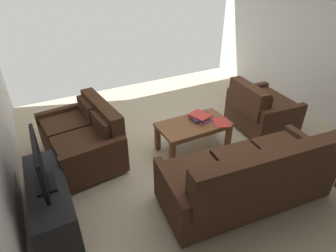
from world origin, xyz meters
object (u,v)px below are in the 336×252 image
at_px(loveseat_near, 84,137).
at_px(armchair_side, 260,110).
at_px(flat_tv, 40,164).
at_px(tv_remote, 203,113).
at_px(sofa_main, 249,177).
at_px(book_stack, 200,117).
at_px(tv_stand, 51,200).
at_px(loose_magazine, 221,122).
at_px(coffee_table, 193,128).

height_order(loveseat_near, armchair_side, armchair_side).
bearing_deg(flat_tv, tv_remote, -166.29).
height_order(sofa_main, book_stack, sofa_main).
relative_size(sofa_main, tv_stand, 1.60).
distance_m(sofa_main, loveseat_near, 2.26).
bearing_deg(loveseat_near, tv_stand, 56.53).
bearing_deg(armchair_side, tv_remote, -11.88).
bearing_deg(tv_remote, book_stack, 42.83).
xyz_separation_m(loveseat_near, tv_remote, (-1.76, 0.32, 0.11)).
bearing_deg(loveseat_near, loose_magazine, 159.52).
height_order(sofa_main, tv_stand, sofa_main).
height_order(sofa_main, loose_magazine, sofa_main).
xyz_separation_m(loveseat_near, flat_tv, (0.59, 0.90, 0.39)).
height_order(flat_tv, tv_remote, flat_tv).
xyz_separation_m(sofa_main, loveseat_near, (1.45, -1.73, -0.04)).
bearing_deg(coffee_table, tv_stand, 10.23).
relative_size(loveseat_near, tv_stand, 1.11).
distance_m(tv_stand, tv_remote, 2.43).
height_order(book_stack, loose_magazine, book_stack).
relative_size(book_stack, loose_magazine, 1.21).
height_order(book_stack, tv_remote, book_stack).
distance_m(coffee_table, armchair_side, 1.27).
bearing_deg(sofa_main, tv_remote, -102.22).
bearing_deg(tv_remote, sofa_main, 77.78).
distance_m(flat_tv, loose_magazine, 2.45).
distance_m(armchair_side, book_stack, 1.15).
distance_m(book_stack, tv_remote, 0.21).
distance_m(sofa_main, tv_remote, 1.44).
height_order(sofa_main, coffee_table, sofa_main).
height_order(tv_stand, loose_magazine, tv_stand).
bearing_deg(book_stack, sofa_main, 83.10).
bearing_deg(book_stack, loose_magazine, 136.07).
distance_m(coffee_table, loose_magazine, 0.41).
bearing_deg(loose_magazine, tv_remote, -58.55).
xyz_separation_m(loveseat_near, loose_magazine, (-1.84, 0.69, 0.10)).
height_order(flat_tv, armchair_side, flat_tv).
relative_size(coffee_table, tv_remote, 6.53).
bearing_deg(sofa_main, loose_magazine, -110.24).
xyz_separation_m(tv_stand, tv_remote, (-2.35, -0.57, 0.22)).
distance_m(book_stack, loose_magazine, 0.32).
bearing_deg(armchair_side, tv_stand, 6.22).
relative_size(sofa_main, loose_magazine, 7.18).
bearing_deg(tv_remote, tv_stand, 13.65).
xyz_separation_m(tv_stand, armchair_side, (-3.33, -0.36, 0.13)).
bearing_deg(sofa_main, loveseat_near, -49.94).
xyz_separation_m(sofa_main, tv_remote, (-0.30, -1.40, 0.07)).
xyz_separation_m(tv_stand, book_stack, (-2.20, -0.43, 0.26)).
bearing_deg(coffee_table, sofa_main, 89.24).
bearing_deg(coffee_table, tv_remote, -145.43).
bearing_deg(coffee_table, flat_tv, 10.29).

